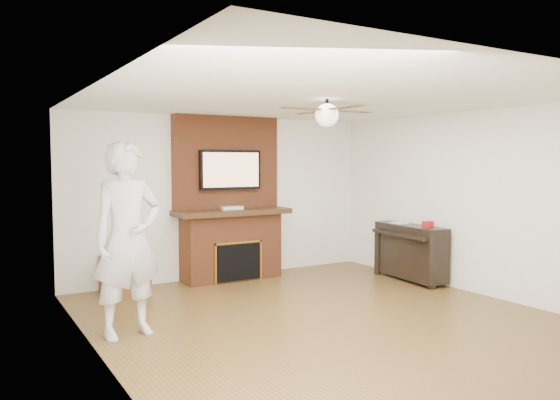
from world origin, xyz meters
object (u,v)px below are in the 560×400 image
fireplace (230,214)px  piano (410,251)px  person (128,239)px  side_table (125,272)px

fireplace → piano: fireplace is taller
person → side_table: 2.11m
person → fireplace: bearing=34.3°
side_table → piano: bearing=-31.6°
side_table → piano: (3.92, -1.45, 0.17)m
piano → fireplace: bearing=151.2°
fireplace → person: bearing=-136.5°
side_table → piano: 4.18m
person → piano: (4.39, 0.47, -0.55)m
piano → person: bearing=-169.2°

